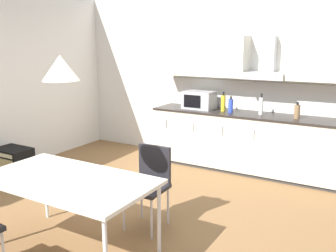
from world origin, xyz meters
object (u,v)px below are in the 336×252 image
object	(u,v)px
bottle_white	(261,106)
microwave	(199,100)
bottle_brown	(297,112)
dining_table	(68,183)
guitar_amp	(14,163)
bottle_yellow	(223,103)
bottle_blue	(231,106)
chair_far_right	(150,178)
pendant_lamp	(60,68)

from	to	relation	value
bottle_white	microwave	bearing A→B (deg)	-179.47
bottle_brown	bottle_white	xyz separation A→B (m)	(-0.53, 0.04, 0.03)
microwave	dining_table	xyz separation A→B (m)	(0.15, -3.06, -0.35)
bottle_white	guitar_amp	size ratio (longest dim) A/B	0.59
microwave	guitar_amp	world-z (taller)	microwave
bottle_yellow	dining_table	bearing A→B (deg)	-95.01
bottle_blue	bottle_white	distance (m)	0.45
bottle_brown	microwave	bearing A→B (deg)	178.70
bottle_brown	chair_far_right	distance (m)	2.48
bottle_yellow	chair_far_right	xyz separation A→B (m)	(0.09, -2.24, -0.49)
bottle_white	chair_far_right	world-z (taller)	bottle_white
bottle_brown	pendant_lamp	bearing A→B (deg)	-114.55
bottle_blue	pendant_lamp	world-z (taller)	pendant_lamp
bottle_blue	bottle_brown	world-z (taller)	bottle_blue
dining_table	microwave	bearing A→B (deg)	92.75
microwave	bottle_white	bearing A→B (deg)	0.53
bottle_yellow	chair_far_right	size ratio (longest dim) A/B	0.35
microwave	bottle_blue	world-z (taller)	microwave
bottle_blue	bottle_white	xyz separation A→B (m)	(0.45, 0.06, 0.03)
bottle_blue	dining_table	distance (m)	3.06
bottle_white	pendant_lamp	world-z (taller)	pendant_lamp
bottle_blue	guitar_amp	size ratio (longest dim) A/B	0.47
bottle_blue	pendant_lamp	xyz separation A→B (m)	(-0.41, -3.01, 0.72)
microwave	bottle_yellow	bearing A→B (deg)	-0.72
microwave	bottle_white	size ratio (longest dim) A/B	1.56
bottle_brown	chair_far_right	xyz separation A→B (m)	(-1.02, -2.21, -0.47)
bottle_blue	dining_table	size ratio (longest dim) A/B	0.15
bottle_blue	chair_far_right	size ratio (longest dim) A/B	0.28
bottle_brown	dining_table	size ratio (longest dim) A/B	0.15
bottle_blue	bottle_white	world-z (taller)	bottle_white
bottle_blue	pendant_lamp	bearing A→B (deg)	-97.71
pendant_lamp	bottle_brown	bearing A→B (deg)	65.45
chair_far_right	bottle_white	bearing A→B (deg)	77.52
bottle_yellow	chair_far_right	distance (m)	2.29
pendant_lamp	dining_table	bearing A→B (deg)	82.87
bottle_brown	chair_far_right	world-z (taller)	bottle_brown
guitar_amp	bottle_blue	bearing A→B (deg)	37.26
bottle_white	pendant_lamp	size ratio (longest dim) A/B	0.96
bottle_blue	bottle_white	size ratio (longest dim) A/B	0.80
bottle_white	chair_far_right	bearing A→B (deg)	-102.48
bottle_blue	chair_far_right	distance (m)	2.24
pendant_lamp	chair_far_right	bearing A→B (deg)	66.35
guitar_amp	pendant_lamp	distance (m)	2.84
guitar_amp	pendant_lamp	world-z (taller)	pendant_lamp
chair_far_right	pendant_lamp	world-z (taller)	pendant_lamp
bottle_white	dining_table	bearing A→B (deg)	-105.61
microwave	bottle_yellow	size ratio (longest dim) A/B	1.60
bottle_blue	guitar_amp	distance (m)	3.33
chair_far_right	bottle_yellow	bearing A→B (deg)	92.36
microwave	bottle_blue	bearing A→B (deg)	-5.06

